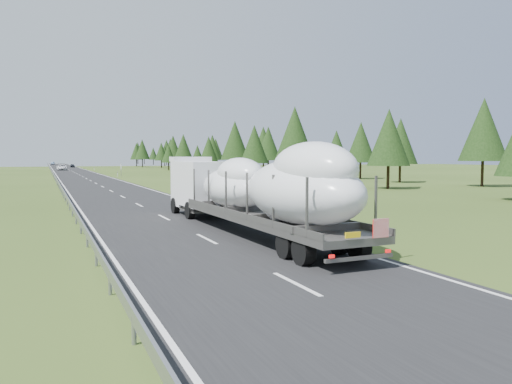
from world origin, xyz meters
name	(u,v)px	position (x,y,z in m)	size (l,w,h in m)	color
ground	(207,239)	(0.00, 0.00, 0.00)	(400.00, 400.00, 0.00)	#314416
road_surface	(77,174)	(0.00, 100.00, 0.01)	(10.00, 400.00, 0.02)	black
guardrail	(52,171)	(-5.30, 99.94, 0.60)	(0.10, 400.00, 0.76)	slate
marker_posts	(87,167)	(6.50, 155.00, 0.54)	(0.13, 350.08, 1.00)	silver
highway_sign	(121,167)	(7.20, 80.00, 1.81)	(0.08, 0.90, 2.60)	slate
tree_line_right	(215,147)	(39.33, 117.41, 6.72)	(28.02, 310.21, 12.50)	black
boat_truck	(252,187)	(2.53, 0.61, 2.34)	(3.40, 20.79, 4.44)	white
distant_van	(62,167)	(-2.12, 134.75, 0.85)	(2.83, 6.14, 1.71)	white
distant_car_dark	(72,166)	(2.82, 176.96, 0.66)	(1.56, 3.87, 1.32)	black
distant_car_blue	(53,163)	(-2.89, 253.27, 0.73)	(1.55, 4.45, 1.47)	#192D47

